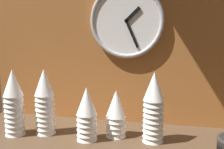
{
  "coord_description": "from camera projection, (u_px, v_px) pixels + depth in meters",
  "views": [
    {
      "loc": [
        0.11,
        -1.06,
        0.46
      ],
      "look_at": [
        -0.14,
        0.04,
        0.27
      ],
      "focal_mm": 45.0,
      "sensor_mm": 36.0,
      "label": 1
    }
  ],
  "objects": [
    {
      "name": "ground_plane",
      "position": [
        143.0,
        148.0,
        1.12
      ],
      "size": [
        1.6,
        0.56,
        0.04
      ],
      "primitive_type": "cube",
      "color": "#4C3826"
    },
    {
      "name": "wall_tiled_back",
      "position": [
        152.0,
        13.0,
        1.29
      ],
      "size": [
        1.6,
        0.03,
        1.05
      ],
      "color": "#A3602D",
      "rests_on": "ground_plane"
    },
    {
      "name": "cup_stack_center",
      "position": [
        116.0,
        114.0,
        1.18
      ],
      "size": [
        0.09,
        0.09,
        0.2
      ],
      "color": "white",
      "rests_on": "ground_plane"
    },
    {
      "name": "cup_stack_center_right",
      "position": [
        154.0,
        107.0,
        1.12
      ],
      "size": [
        0.09,
        0.09,
        0.29
      ],
      "color": "white",
      "rests_on": "ground_plane"
    },
    {
      "name": "cup_stack_center_left",
      "position": [
        87.0,
        114.0,
        1.14
      ],
      "size": [
        0.09,
        0.09,
        0.22
      ],
      "color": "white",
      "rests_on": "ground_plane"
    },
    {
      "name": "cup_stack_far_left",
      "position": [
        14.0,
        102.0,
        1.19
      ],
      "size": [
        0.09,
        0.09,
        0.29
      ],
      "color": "white",
      "rests_on": "ground_plane"
    },
    {
      "name": "cup_stack_left",
      "position": [
        45.0,
        102.0,
        1.21
      ],
      "size": [
        0.09,
        0.09,
        0.29
      ],
      "color": "white",
      "rests_on": "ground_plane"
    },
    {
      "name": "wall_clock",
      "position": [
        127.0,
        21.0,
        1.29
      ],
      "size": [
        0.35,
        0.03,
        0.35
      ],
      "color": "white"
    }
  ]
}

